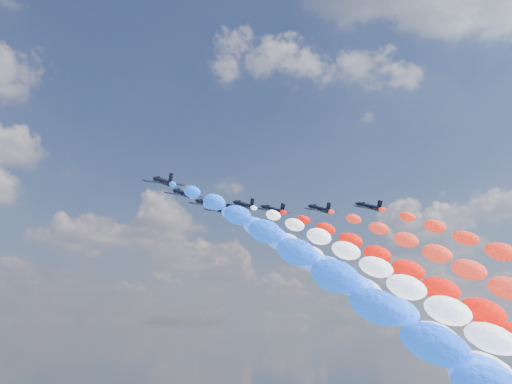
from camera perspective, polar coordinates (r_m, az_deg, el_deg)
jet_0 at (r=132.65m, az=-7.75°, el=0.89°), size 8.36×11.17×5.33m
trail_0 at (r=83.49m, az=8.50°, el=-10.27°), size 6.12×107.56×55.52m
jet_1 at (r=144.40m, az=-6.12°, el=-0.10°), size 8.18×11.05×5.33m
trail_1 at (r=96.10m, az=8.91°, el=-10.31°), size 6.12×107.56×55.52m
jet_2 at (r=156.21m, az=-4.23°, el=-0.94°), size 8.01×10.92×5.33m
trail_2 at (r=108.97m, az=9.94°, el=-10.32°), size 6.12×107.56×55.52m
jet_3 at (r=157.84m, az=-1.04°, el=-1.07°), size 8.19×11.05×5.33m
trail_3 at (r=112.76m, az=14.17°, el=-10.16°), size 6.12×107.56×55.52m
jet_4 at (r=164.97m, az=-3.10°, el=-1.48°), size 8.49×11.27×5.33m
trail_4 at (r=118.35m, az=10.45°, el=-10.32°), size 6.12×107.56×55.52m
jet_5 at (r=164.25m, az=1.41°, el=-1.45°), size 8.56×11.32×5.33m
trail_5 at (r=120.82m, az=16.64°, el=-10.06°), size 6.12×107.56×55.52m
jet_6 at (r=163.98m, az=5.29°, el=-1.39°), size 8.64×11.37×5.33m
jet_7 at (r=162.33m, az=9.36°, el=-1.20°), size 8.29×11.12×5.33m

